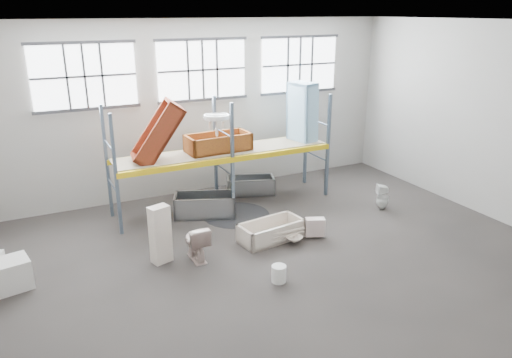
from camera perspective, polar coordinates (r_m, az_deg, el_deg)
floor at (r=10.91m, az=3.53°, el=-9.57°), size 12.00×10.00×0.10m
ceiling at (r=9.56m, az=4.19°, el=18.30°), size 12.00×10.00×0.10m
wall_back at (r=14.41m, az=-6.32°, el=8.34°), size 12.00×0.10×5.00m
wall_front at (r=6.38m, az=27.26°, el=-8.13°), size 12.00×0.10×5.00m
wall_right at (r=13.91m, az=26.13°, el=6.10°), size 0.10×10.00×5.00m
window_left at (r=13.39m, az=-19.53°, el=11.32°), size 2.60×0.04×1.60m
window_mid at (r=14.14m, az=-6.33°, el=12.65°), size 2.60×0.04×1.60m
window_right at (r=15.52m, az=5.13°, el=13.27°), size 2.60×0.04×1.60m
rack_upright_la at (r=11.90m, az=-16.15°, el=0.34°), size 0.08×0.08×3.00m
rack_upright_lb at (r=13.03m, az=-17.15°, el=1.88°), size 0.08×0.08×3.00m
rack_upright_ma at (r=12.70m, az=-2.79°, el=2.30°), size 0.08×0.08×3.00m
rack_upright_mb at (r=13.77m, az=-4.80°, el=3.60°), size 0.08×0.08×3.00m
rack_upright_ra at (r=14.11m, az=8.46°, el=3.85°), size 0.08×0.08×3.00m
rack_upright_rb at (r=15.08m, az=5.89°, el=4.96°), size 0.08×0.08×3.00m
rack_beam_front at (r=12.70m, az=-2.79°, el=2.30°), size 6.00×0.10×0.14m
rack_beam_back at (r=13.77m, az=-4.80°, el=3.60°), size 6.00×0.10×0.14m
shelf_deck at (r=13.21m, az=-3.84°, el=3.31°), size 5.90×1.10×0.03m
wet_patch at (r=13.05m, az=-2.34°, el=-4.24°), size 1.80×1.80×0.00m
bathtub_beige at (r=11.61m, az=1.78°, el=-6.12°), size 1.63×0.93×0.45m
cistern_spare at (r=11.76m, az=6.95°, el=-5.62°), size 0.51×0.38×0.44m
sink_in_tub at (r=11.43m, az=4.51°, el=-6.99°), size 0.52×0.52×0.14m
toilet_beige at (r=10.76m, az=-7.08°, el=-7.36°), size 0.46×0.81×0.82m
cistern_tall at (r=10.66m, az=-11.20°, el=-6.42°), size 0.48×0.38×1.30m
toilet_white at (r=13.74m, az=14.68°, el=-2.04°), size 0.42×0.42×0.71m
steel_tub_left at (r=12.99m, az=-6.05°, el=-3.05°), size 1.76×1.29×0.59m
steel_tub_right at (r=14.46m, az=-0.65°, el=-0.74°), size 1.53×1.07×0.51m
rust_tub_flat at (r=13.13m, az=-4.46°, el=4.28°), size 1.76×0.88×0.49m
rust_tub_tilted at (r=12.40m, az=-11.47°, el=5.32°), size 1.48×0.99×1.69m
sink_on_shelf at (r=12.82m, az=-4.62°, el=5.17°), size 0.79×0.69×0.59m
blue_tub_upright at (r=14.14m, az=5.46°, el=7.73°), size 0.73×0.93×1.77m
bucket at (r=9.96m, az=2.70°, el=-11.07°), size 0.39×0.39×0.35m
carton_near at (r=10.81m, az=-26.92°, el=-9.98°), size 0.81×0.73×0.61m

